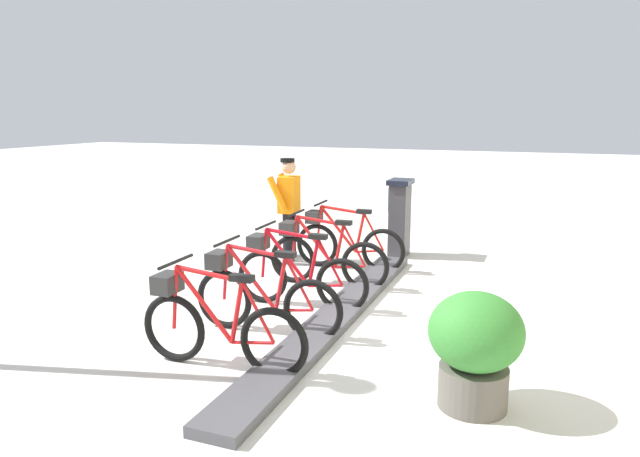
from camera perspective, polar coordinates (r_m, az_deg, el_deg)
ground_plane at (r=6.78m, az=1.60°, el=-9.00°), size 60.00×60.00×0.00m
dock_rail_base at (r=6.77m, az=1.60°, el=-8.61°), size 0.44×5.48×0.10m
payment_kiosk at (r=9.65m, az=7.85°, el=1.19°), size 0.36×0.52×1.28m
bike_docked_0 at (r=8.80m, az=2.47°, el=-1.29°), size 1.72×0.54×1.02m
bike_docked_1 at (r=7.94m, az=0.29°, el=-2.69°), size 1.72×0.54×1.02m
bike_docked_2 at (r=7.10m, az=-2.42°, el=-4.41°), size 1.72×0.54×1.02m
bike_docked_3 at (r=6.30m, az=-5.86°, el=-6.58°), size 1.72×0.54×1.02m
bike_docked_4 at (r=5.53m, az=-10.32°, el=-9.32°), size 1.72×0.54×1.02m
worker_near_rack at (r=9.07m, az=-3.12°, el=2.18°), size 0.48×0.65×1.66m
planter_bush at (r=4.89m, az=15.05°, el=-10.96°), size 0.76×0.76×0.97m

